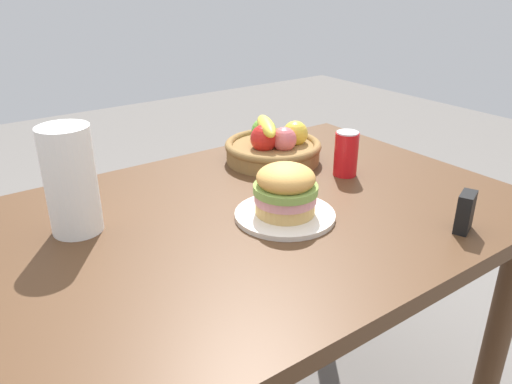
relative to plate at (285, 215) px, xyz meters
name	(u,v)px	position (x,y,z in m)	size (l,w,h in m)	color
dining_table	(240,252)	(-0.08, 0.07, -0.11)	(1.40, 0.90, 0.75)	#4C301C
plate	(285,215)	(0.00, 0.00, 0.00)	(0.24, 0.24, 0.01)	silver
sandwich	(286,189)	(0.00, 0.00, 0.07)	(0.15, 0.15, 0.12)	#DBAD60
soda_can	(346,154)	(0.30, 0.11, 0.06)	(0.07, 0.07, 0.13)	red
fruit_basket	(273,146)	(0.21, 0.32, 0.04)	(0.29, 0.29, 0.14)	olive
paper_towel_roll	(71,181)	(-0.41, 0.22, 0.11)	(0.11, 0.11, 0.24)	white
napkin_holder	(465,212)	(0.28, -0.28, 0.04)	(0.06, 0.03, 0.09)	black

